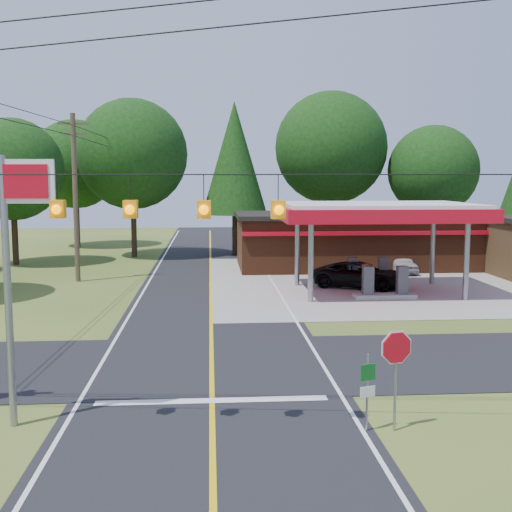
{
  "coord_description": "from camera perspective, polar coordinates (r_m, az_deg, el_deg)",
  "views": [
    {
      "loc": [
        -0.02,
        -20.96,
        6.23
      ],
      "look_at": [
        2.0,
        7.0,
        2.8
      ],
      "focal_mm": 45.0,
      "sensor_mm": 36.0,
      "label": 1
    }
  ],
  "objects": [
    {
      "name": "route_sign_post",
      "position": [
        16.22,
        9.89,
        -11.32
      ],
      "size": [
        0.39,
        0.15,
        1.97
      ],
      "color": "gray",
      "rests_on": "ground"
    },
    {
      "name": "ground",
      "position": [
        21.86,
        -3.97,
        -9.59
      ],
      "size": [
        120.0,
        120.0,
        0.0
      ],
      "primitive_type": "plane",
      "color": "#435D20",
      "rests_on": "ground"
    },
    {
      "name": "main_highway",
      "position": [
        21.86,
        -3.97,
        -9.57
      ],
      "size": [
        8.0,
        120.0,
        0.02
      ],
      "primitive_type": "cube",
      "color": "black",
      "rests_on": "ground"
    },
    {
      "name": "treeline_backdrop",
      "position": [
        44.99,
        -3.09,
        8.57
      ],
      "size": [
        70.27,
        51.59,
        13.3
      ],
      "color": "#332316",
      "rests_on": "ground"
    },
    {
      "name": "gas_canopy",
      "position": [
        35.19,
        10.75,
        3.65
      ],
      "size": [
        10.6,
        7.4,
        4.88
      ],
      "color": "gray",
      "rests_on": "ground"
    },
    {
      "name": "utility_pole_north",
      "position": [
        56.35,
        -10.78,
        5.34
      ],
      "size": [
        0.3,
        0.3,
        9.5
      ],
      "color": "#473828",
      "rests_on": "ground"
    },
    {
      "name": "sedan_car",
      "position": [
        43.23,
        12.74,
        -0.62
      ],
      "size": [
        3.82,
        3.82,
        1.3
      ],
      "primitive_type": "imported",
      "rotation": [
        0.0,
        0.0,
        -0.0
      ],
      "color": "silver",
      "rests_on": "ground"
    },
    {
      "name": "octagonal_stop_sign",
      "position": [
        16.19,
        12.37,
        -8.64
      ],
      "size": [
        0.86,
        0.28,
        2.56
      ],
      "color": "gray",
      "rests_on": "ground"
    },
    {
      "name": "overhead_beacons",
      "position": [
        14.99,
        -7.95,
        6.85
      ],
      "size": [
        17.04,
        2.04,
        1.03
      ],
      "color": "black",
      "rests_on": "ground"
    },
    {
      "name": "convenience_store",
      "position": [
        45.27,
        8.68,
        1.42
      ],
      "size": [
        16.4,
        7.55,
        3.8
      ],
      "color": "#5D301A",
      "rests_on": "ground"
    },
    {
      "name": "lane_center_yellow",
      "position": [
        21.85,
        -3.97,
        -9.53
      ],
      "size": [
        0.15,
        110.0,
        0.0
      ],
      "primitive_type": "cube",
      "color": "yellow",
      "rests_on": "main_highway"
    },
    {
      "name": "utility_pole_far_left",
      "position": [
        39.78,
        -15.77,
        5.23
      ],
      "size": [
        1.8,
        0.3,
        10.0
      ],
      "color": "#473828",
      "rests_on": "ground"
    },
    {
      "name": "cross_road",
      "position": [
        21.86,
        -3.97,
        -9.56
      ],
      "size": [
        70.0,
        7.0,
        0.02
      ],
      "primitive_type": "cube",
      "color": "black",
      "rests_on": "ground"
    },
    {
      "name": "big_stop_sign",
      "position": [
        16.75,
        -21.44,
        2.38
      ],
      "size": [
        2.51,
        0.28,
        6.77
      ],
      "color": "gray",
      "rests_on": "ground"
    },
    {
      "name": "suv_car",
      "position": [
        36.88,
        9.28,
        -1.7
      ],
      "size": [
        7.06,
        7.06,
        1.46
      ],
      "primitive_type": "imported",
      "rotation": [
        0.0,
        0.0,
        1.1
      ],
      "color": "black",
      "rests_on": "ground"
    }
  ]
}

